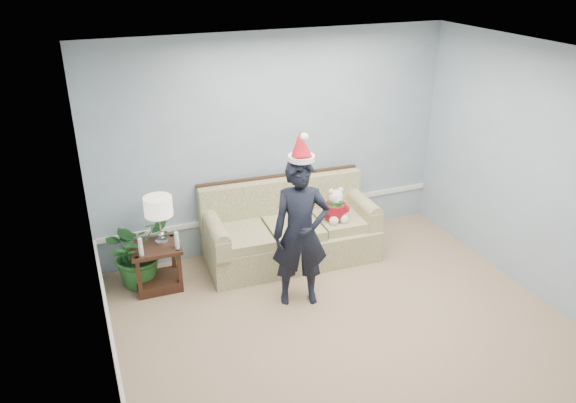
{
  "coord_description": "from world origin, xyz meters",
  "views": [
    {
      "loc": [
        -2.28,
        -3.61,
        3.56
      ],
      "look_at": [
        -0.21,
        1.55,
        1.01
      ],
      "focal_mm": 35.0,
      "sensor_mm": 36.0,
      "label": 1
    }
  ],
  "objects_px": {
    "side_table": "(157,271)",
    "teddy_bear": "(336,209)",
    "man": "(300,233)",
    "houseplant": "(138,251)",
    "sofa": "(290,232)",
    "table_lamp": "(158,208)"
  },
  "relations": [
    {
      "from": "houseplant",
      "to": "teddy_bear",
      "type": "distance_m",
      "value": 2.36
    },
    {
      "from": "teddy_bear",
      "to": "table_lamp",
      "type": "bearing_deg",
      "value": 176.41
    },
    {
      "from": "side_table",
      "to": "table_lamp",
      "type": "bearing_deg",
      "value": 30.56
    },
    {
      "from": "teddy_bear",
      "to": "side_table",
      "type": "bearing_deg",
      "value": 178.07
    },
    {
      "from": "sofa",
      "to": "teddy_bear",
      "type": "xyz_separation_m",
      "value": [
        0.51,
        -0.22,
        0.32
      ]
    },
    {
      "from": "table_lamp",
      "to": "man",
      "type": "bearing_deg",
      "value": -34.01
    },
    {
      "from": "man",
      "to": "houseplant",
      "type": "bearing_deg",
      "value": 163.15
    },
    {
      "from": "side_table",
      "to": "houseplant",
      "type": "bearing_deg",
      "value": 133.58
    },
    {
      "from": "table_lamp",
      "to": "houseplant",
      "type": "xyz_separation_m",
      "value": [
        -0.26,
        0.12,
        -0.54
      ]
    },
    {
      "from": "houseplant",
      "to": "man",
      "type": "bearing_deg",
      "value": -32.67
    },
    {
      "from": "houseplant",
      "to": "teddy_bear",
      "type": "bearing_deg",
      "value": -7.51
    },
    {
      "from": "sofa",
      "to": "man",
      "type": "relative_size",
      "value": 1.29
    },
    {
      "from": "side_table",
      "to": "teddy_bear",
      "type": "xyz_separation_m",
      "value": [
        2.16,
        -0.13,
        0.46
      ]
    },
    {
      "from": "sofa",
      "to": "teddy_bear",
      "type": "relative_size",
      "value": 4.96
    },
    {
      "from": "side_table",
      "to": "table_lamp",
      "type": "relative_size",
      "value": 1.01
    },
    {
      "from": "side_table",
      "to": "man",
      "type": "bearing_deg",
      "value": -30.6
    },
    {
      "from": "table_lamp",
      "to": "teddy_bear",
      "type": "height_order",
      "value": "table_lamp"
    },
    {
      "from": "teddy_bear",
      "to": "man",
      "type": "bearing_deg",
      "value": -136.02
    },
    {
      "from": "side_table",
      "to": "houseplant",
      "type": "height_order",
      "value": "houseplant"
    },
    {
      "from": "sofa",
      "to": "side_table",
      "type": "relative_size",
      "value": 3.79
    },
    {
      "from": "side_table",
      "to": "houseplant",
      "type": "relative_size",
      "value": 0.67
    },
    {
      "from": "sofa",
      "to": "table_lamp",
      "type": "height_order",
      "value": "table_lamp"
    }
  ]
}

